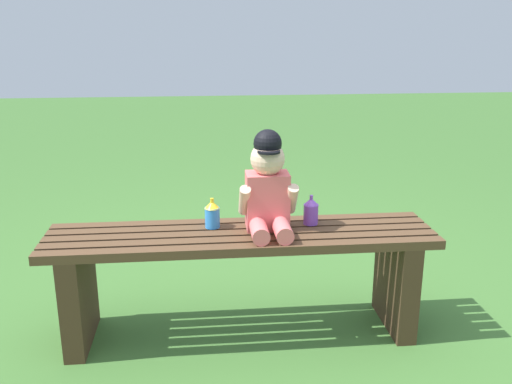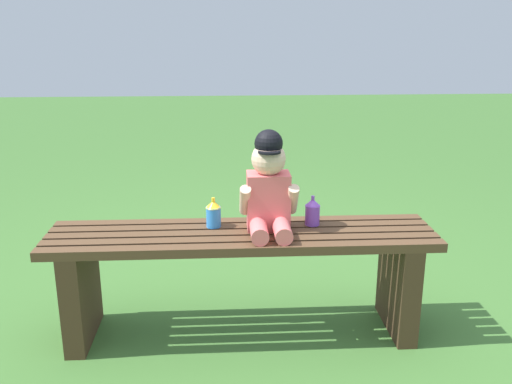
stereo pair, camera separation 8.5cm
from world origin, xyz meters
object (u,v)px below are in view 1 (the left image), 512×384
sippy_cup_left (212,214)px  sippy_cup_right (311,211)px  child_figure (268,187)px  park_bench (241,267)px

sippy_cup_left → sippy_cup_right: (0.41, 0.00, 0.00)m
sippy_cup_left → sippy_cup_right: 0.41m
child_figure → sippy_cup_right: child_figure is taller
park_bench → child_figure: size_ratio=3.82×
child_figure → sippy_cup_left: child_figure is taller
park_bench → sippy_cup_left: (-0.11, 0.07, 0.21)m
child_figure → sippy_cup_right: size_ratio=3.26×
sippy_cup_right → park_bench: bearing=-167.3°
park_bench → sippy_cup_right: sippy_cup_right is taller
sippy_cup_left → child_figure: bearing=-11.6°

